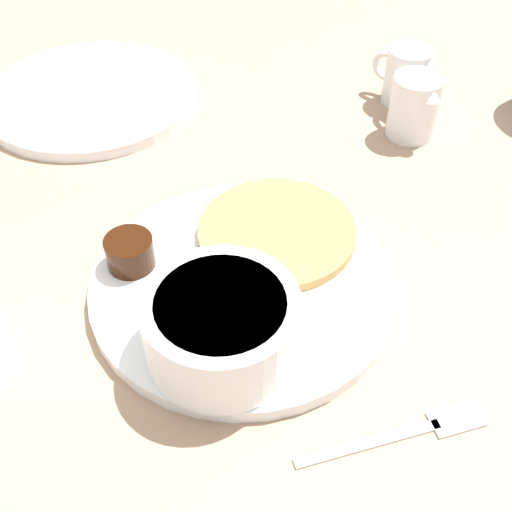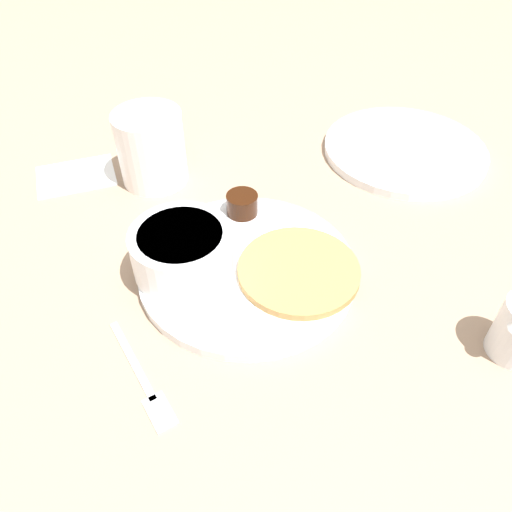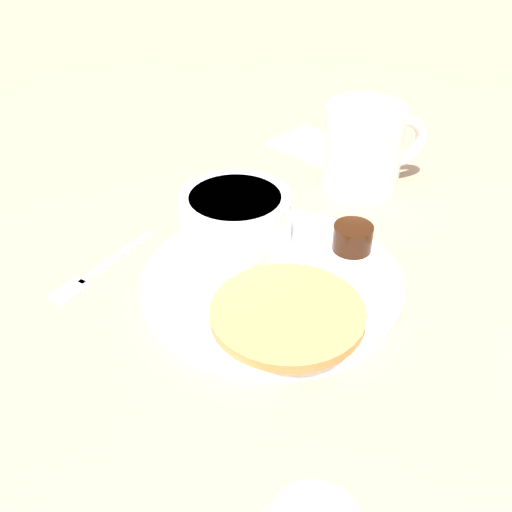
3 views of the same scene
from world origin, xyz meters
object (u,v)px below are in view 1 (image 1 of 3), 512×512
Objects in this scene: creamer_pitcher_near at (414,106)px; creamer_pitcher_far at (406,75)px; plate at (243,285)px; fork at (414,430)px; bowl at (221,324)px.

creamer_pitcher_far is (-0.06, 0.03, -0.00)m from creamer_pitcher_near.
plate is 0.28m from creamer_pitcher_near.
creamer_pitcher_near is 0.56× the size of fork.
creamer_pitcher_far is 0.49× the size of fork.
plate is 0.17m from fork.
creamer_pitcher_far is 0.42m from fork.
fork is (0.16, 0.06, -0.00)m from plate.
creamer_pitcher_near is 0.06m from creamer_pitcher_far.
plate is at bearing -51.43° from creamer_pitcher_far.
bowl and creamer_pitcher_far have the same top height.
plate reaches higher than fork.
creamer_pitcher_far reaches higher than plate.
plate is at bearing -157.92° from fork.
creamer_pitcher_far is at bearing 132.04° from bowl.
plate is 3.22× the size of creamer_pitcher_near.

